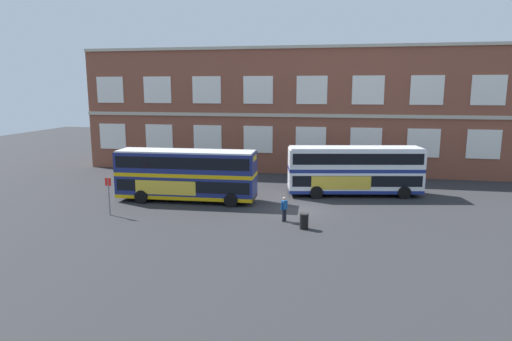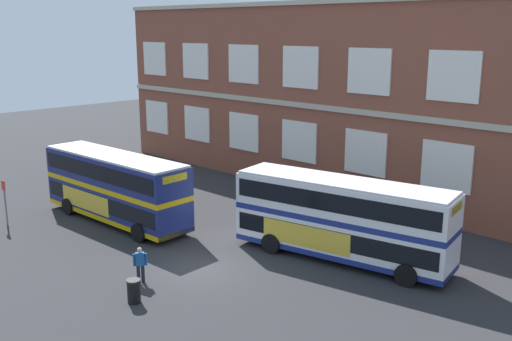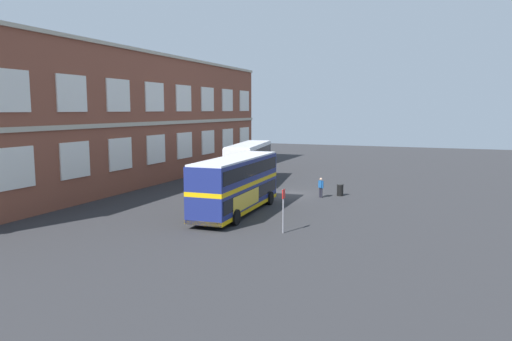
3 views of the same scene
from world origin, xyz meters
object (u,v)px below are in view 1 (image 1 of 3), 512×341
Objects in this scene: double_decker_near at (186,174)px; bus_stand_flag at (109,193)px; station_litter_bin at (304,221)px; double_decker_middle at (355,170)px; waiting_passenger at (284,208)px.

bus_stand_flag is at bearing -129.21° from double_decker_near.
double_decker_near is 10.77× the size of station_litter_bin.
waiting_passenger is (-4.81, -8.64, -1.22)m from double_decker_middle.
double_decker_middle reaches higher than waiting_passenger.
double_decker_middle is 4.18× the size of bus_stand_flag.
double_decker_near is 6.37m from bus_stand_flag.
double_decker_near reaches higher than bus_stand_flag.
waiting_passenger is at bearing 136.98° from station_litter_bin.
bus_stand_flag is at bearing -151.17° from double_decker_middle.
waiting_passenger is (8.33, -4.11, -1.22)m from double_decker_near.
bus_stand_flag is at bearing -176.28° from waiting_passenger.
double_decker_near is 13.90m from double_decker_middle.
double_decker_middle reaches higher than station_litter_bin.
waiting_passenger is 0.63× the size of bus_stand_flag.
station_litter_bin is (13.80, -0.55, -1.12)m from bus_stand_flag.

